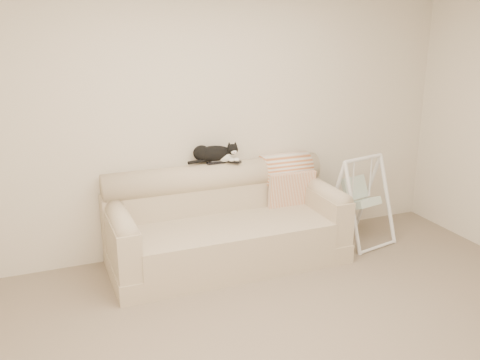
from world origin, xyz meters
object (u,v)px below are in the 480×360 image
(remote_a, at_px, (216,162))
(baby_swing, at_px, (360,199))
(remote_b, at_px, (233,161))
(tuxedo_cat, at_px, (214,153))
(sofa, at_px, (225,225))

(remote_a, distance_m, baby_swing, 1.55)
(remote_b, bearing_deg, baby_swing, -13.10)
(remote_a, bearing_deg, baby_swing, -12.34)
(remote_a, xyz_separation_m, baby_swing, (1.45, -0.32, -0.46))
(remote_b, distance_m, baby_swing, 1.39)
(tuxedo_cat, bearing_deg, sofa, -87.85)
(baby_swing, bearing_deg, remote_b, 166.90)
(sofa, xyz_separation_m, remote_a, (0.00, 0.24, 0.56))
(sofa, distance_m, remote_b, 0.62)
(sofa, bearing_deg, remote_b, 53.33)
(baby_swing, bearing_deg, remote_a, 167.66)
(sofa, relative_size, tuxedo_cat, 4.38)
(sofa, distance_m, remote_a, 0.61)
(remote_a, relative_size, tuxedo_cat, 0.36)
(sofa, xyz_separation_m, remote_b, (0.17, 0.22, 0.56))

